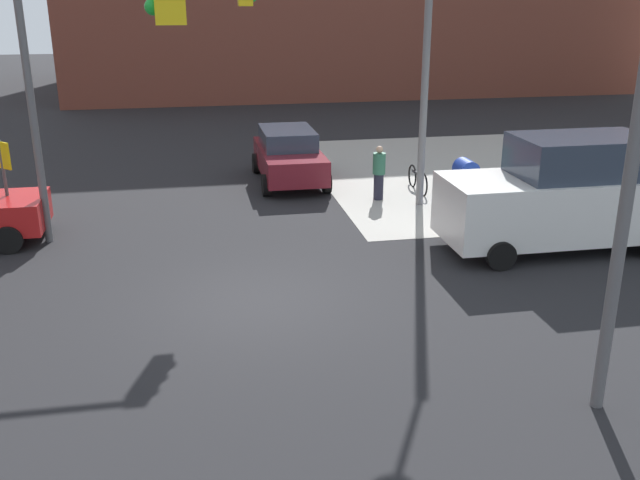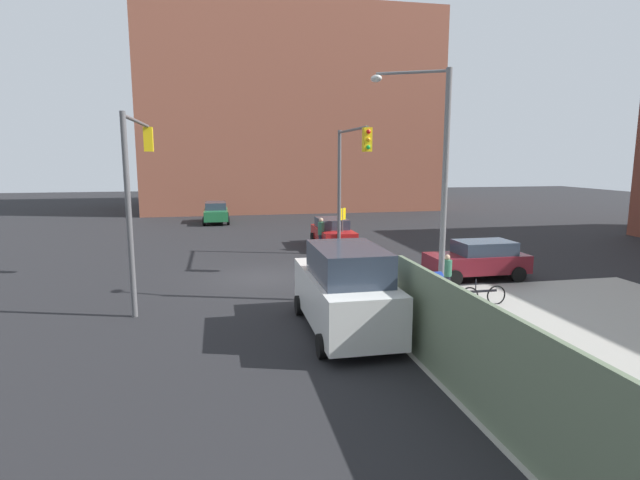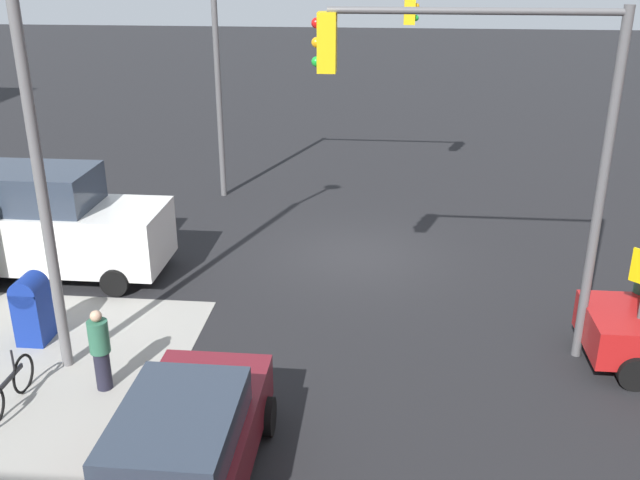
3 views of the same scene
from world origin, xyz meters
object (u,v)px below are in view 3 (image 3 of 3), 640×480
street_lamp_corner (49,116)px  sedan_maroon (185,447)px  traffic_signal_se_corner (294,48)px  traffic_signal_nw_corner (493,118)px  pedestrian_crossing (100,349)px  bicycle_leaning_on_fence (9,389)px  van_white_delivery (48,224)px  mailbox_blue (32,307)px

street_lamp_corner → sedan_maroon: (-3.05, 3.53, -3.86)m
sedan_maroon → traffic_signal_se_corner: bearing=-89.2°
traffic_signal_nw_corner → street_lamp_corner: (7.54, 0.97, 0.08)m
street_lamp_corner → sedan_maroon: street_lamp_corner is taller
pedestrian_crossing → sedan_maroon: bearing=175.4°
pedestrian_crossing → street_lamp_corner: bearing=-7.1°
traffic_signal_nw_corner → sedan_maroon: (4.49, 4.50, -3.77)m
traffic_signal_se_corner → bicycle_leaning_on_fence: 12.93m
van_white_delivery → bicycle_leaning_on_fence: size_ratio=3.09×
sedan_maroon → bicycle_leaning_on_fence: (3.62, -1.81, -0.50)m
bicycle_leaning_on_fence → mailbox_blue: bearing=-74.7°
street_lamp_corner → mailbox_blue: (1.17, -0.47, -3.94)m
traffic_signal_nw_corner → bicycle_leaning_on_fence: 9.55m
sedan_maroon → street_lamp_corner: bearing=-49.2°
van_white_delivery → bicycle_leaning_on_fence: van_white_delivery is taller
sedan_maroon → mailbox_blue: bearing=-43.5°
traffic_signal_se_corner → van_white_delivery: size_ratio=1.20×
mailbox_blue → bicycle_leaning_on_fence: 2.32m
traffic_signal_nw_corner → traffic_signal_se_corner: bearing=-62.5°
traffic_signal_nw_corner → traffic_signal_se_corner: 10.14m
van_white_delivery → sedan_maroon: bearing=126.4°
van_white_delivery → pedestrian_crossing: bearing=123.4°
pedestrian_crossing → traffic_signal_nw_corner: bearing=-119.5°
mailbox_blue → van_white_delivery: van_white_delivery is taller
mailbox_blue → pedestrian_crossing: size_ratio=0.91×
traffic_signal_nw_corner → bicycle_leaning_on_fence: traffic_signal_nw_corner is taller
street_lamp_corner → mailbox_blue: 4.13m
van_white_delivery → bicycle_leaning_on_fence: 5.73m
van_white_delivery → pedestrian_crossing: (-3.09, 4.70, -0.47)m
mailbox_blue → bicycle_leaning_on_fence: bearing=105.3°
traffic_signal_nw_corner → mailbox_blue: 9.54m
van_white_delivery → street_lamp_corner: bearing=121.6°
mailbox_blue → van_white_delivery: size_ratio=0.26×
street_lamp_corner → pedestrian_crossing: 4.11m
traffic_signal_nw_corner → street_lamp_corner: size_ratio=0.81×
pedestrian_crossing → bicycle_leaning_on_fence: (1.40, 0.70, -0.46)m
traffic_signal_se_corner → sedan_maroon: 14.04m
traffic_signal_nw_corner → van_white_delivery: bearing=-15.4°
street_lamp_corner → van_white_delivery: (2.26, -3.67, -3.42)m
sedan_maroon → pedestrian_crossing: size_ratio=2.68×
sedan_maroon → traffic_signal_nw_corner: bearing=-134.9°
mailbox_blue → van_white_delivery: bearing=-71.1°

